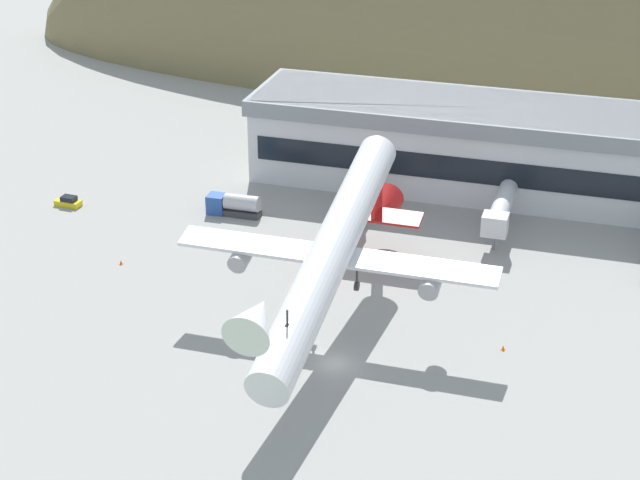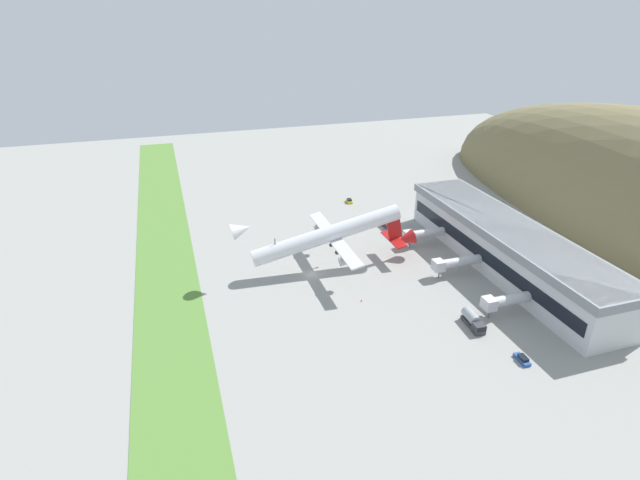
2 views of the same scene
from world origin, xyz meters
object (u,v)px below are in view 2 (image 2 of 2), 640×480
object	(u,v)px
jetway_0	(422,234)
fuel_truck	(473,321)
cargo_airplane	(330,235)
jetway_2	(504,301)
box_truck	(385,222)
traffic_cone_0	(325,222)
terminal_building	(508,244)
service_car_1	(522,359)
traffic_cone_1	(362,300)
jetway_1	(454,263)
service_car_0	(349,201)

from	to	relation	value
jetway_0	fuel_truck	world-z (taller)	jetway_0
cargo_airplane	fuel_truck	size ratio (longest dim) A/B	6.86
jetway_2	cargo_airplane	world-z (taller)	cargo_airplane
jetway_0	box_truck	size ratio (longest dim) A/B	1.73
cargo_airplane	traffic_cone_0	size ratio (longest dim) A/B	94.40
terminal_building	jetway_0	xyz separation A→B (m)	(-20.60, -16.03, -3.50)
service_car_1	traffic_cone_1	xyz separation A→B (m)	(-32.75, -24.17, -0.30)
terminal_building	cargo_airplane	world-z (taller)	cargo_airplane
jetway_1	service_car_0	distance (m)	62.80
service_car_1	fuel_truck	size ratio (longest dim) A/B	0.54
jetway_1	traffic_cone_0	world-z (taller)	jetway_1
cargo_airplane	box_truck	world-z (taller)	cargo_airplane
traffic_cone_0	box_truck	bearing A→B (deg)	65.87
jetway_0	box_truck	world-z (taller)	jetway_0
terminal_building	traffic_cone_0	size ratio (longest dim) A/B	141.39
terminal_building	service_car_0	bearing A→B (deg)	-158.50
jetway_1	box_truck	size ratio (longest dim) A/B	1.85
jetway_2	traffic_cone_1	world-z (taller)	jetway_2
service_car_0	box_truck	xyz separation A→B (m)	(24.53, 4.13, 0.91)
jetway_2	traffic_cone_0	world-z (taller)	jetway_2
service_car_0	box_truck	distance (m)	24.89
traffic_cone_1	traffic_cone_0	bearing A→B (deg)	172.45
jetway_0	box_truck	distance (m)	18.29
cargo_airplane	jetway_0	bearing A→B (deg)	99.53
jetway_2	fuel_truck	distance (m)	10.19
box_truck	service_car_1	bearing A→B (deg)	-1.29
traffic_cone_1	jetway_0	bearing A→B (deg)	129.47
service_car_0	fuel_truck	xyz separation A→B (m)	(85.32, -0.54, 0.93)
jetway_0	fuel_truck	xyz separation A→B (m)	(43.24, -9.20, -2.43)
service_car_1	jetway_2	bearing A→B (deg)	158.08
jetway_0	jetway_1	size ratio (longest dim) A/B	0.93
jetway_1	traffic_cone_0	bearing A→B (deg)	-153.45
jetway_0	fuel_truck	distance (m)	44.27
jetway_0	service_car_0	bearing A→B (deg)	-168.38
terminal_building	traffic_cone_1	world-z (taller)	terminal_building
jetway_2	fuel_truck	size ratio (longest dim) A/B	1.61
fuel_truck	box_truck	size ratio (longest dim) A/B	1.01
service_car_0	box_truck	size ratio (longest dim) A/B	0.50
service_car_0	fuel_truck	size ratio (longest dim) A/B	0.50
service_car_1	box_truck	size ratio (longest dim) A/B	0.55
terminal_building	jetway_2	world-z (taller)	terminal_building
service_car_0	jetway_1	bearing A→B (deg)	7.44
traffic_cone_0	service_car_0	bearing A→B (deg)	136.88
cargo_airplane	box_truck	size ratio (longest dim) A/B	6.90
jetway_1	jetway_0	bearing A→B (deg)	178.49
jetway_0	service_car_1	bearing A→B (deg)	-6.15
service_car_0	traffic_cone_0	size ratio (longest dim) A/B	6.84
terminal_building	fuel_truck	distance (m)	34.42
terminal_building	jetway_2	distance (m)	26.02
jetway_1	cargo_airplane	distance (m)	35.71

